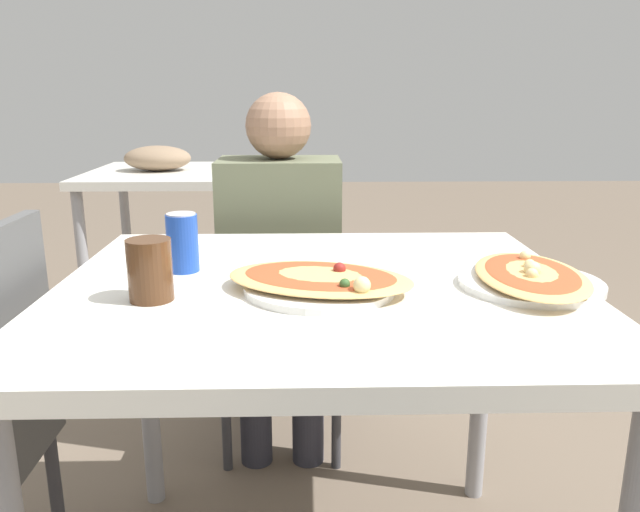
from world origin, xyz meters
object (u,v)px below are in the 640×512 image
(drink_glass, at_px, (150,270))
(pizza_second, at_px, (531,278))
(dining_table, at_px, (319,323))
(pizza_main, at_px, (322,281))
(soda_can, at_px, (182,243))
(person_seated, at_px, (280,251))
(chair_far_seated, at_px, (282,292))

(drink_glass, distance_m, pizza_second, 0.73)
(dining_table, relative_size, pizza_main, 2.49)
(dining_table, relative_size, soda_can, 8.32)
(pizza_main, distance_m, soda_can, 0.33)
(pizza_second, bearing_deg, person_seated, 126.28)
(pizza_second, bearing_deg, soda_can, 169.42)
(dining_table, height_order, pizza_second, pizza_second)
(dining_table, bearing_deg, pizza_main, -85.54)
(person_seated, distance_m, pizza_main, 0.73)
(dining_table, xyz_separation_m, person_seated, (-0.10, 0.67, -0.02))
(chair_far_seated, bearing_deg, drink_glass, 76.84)
(chair_far_seated, distance_m, pizza_second, 1.01)
(dining_table, distance_m, chair_far_seated, 0.82)
(chair_far_seated, xyz_separation_m, pizza_second, (0.52, -0.82, 0.29))
(person_seated, relative_size, drink_glass, 10.06)
(soda_can, bearing_deg, person_seated, 72.31)
(person_seated, bearing_deg, soda_can, 72.31)
(person_seated, bearing_deg, pizza_main, 98.50)
(person_seated, xyz_separation_m, pizza_main, (0.11, -0.72, 0.12))
(chair_far_seated, relative_size, person_seated, 0.79)
(pizza_main, distance_m, pizza_second, 0.41)
(dining_table, distance_m, drink_glass, 0.35)
(dining_table, relative_size, pizza_second, 2.86)
(pizza_main, relative_size, pizza_second, 1.15)
(chair_far_seated, bearing_deg, soda_can, 75.19)
(person_seated, height_order, pizza_second, person_seated)
(dining_table, height_order, soda_can, soda_can)
(person_seated, relative_size, soda_can, 9.18)
(pizza_main, bearing_deg, pizza_second, 1.74)
(chair_far_seated, distance_m, soda_can, 0.79)
(dining_table, xyz_separation_m, pizza_main, (0.00, -0.05, 0.10))
(person_seated, bearing_deg, dining_table, 98.78)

